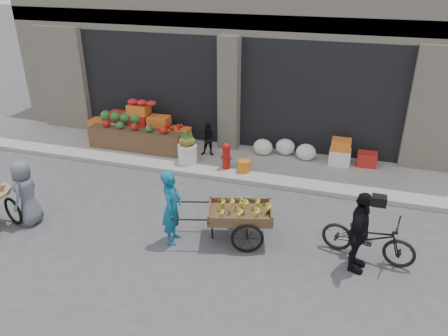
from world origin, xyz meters
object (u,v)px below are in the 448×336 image
(pineapple_bin, at_px, (188,154))
(orange_bucket, at_px, (244,166))
(fire_hydrant, at_px, (226,155))
(vendor_grey, at_px, (26,193))
(banana_cart, at_px, (238,211))
(bicycle, at_px, (368,237))
(seated_person, at_px, (209,140))
(vendor_woman, at_px, (172,207))
(cyclist, at_px, (359,232))

(pineapple_bin, height_order, orange_bucket, pineapple_bin)
(fire_hydrant, height_order, vendor_grey, vendor_grey)
(fire_hydrant, height_order, banana_cart, banana_cart)
(vendor_grey, bearing_deg, bicycle, 88.62)
(orange_bucket, distance_m, banana_cart, 2.89)
(fire_hydrant, xyz_separation_m, banana_cart, (1.10, -2.85, 0.14))
(seated_person, xyz_separation_m, vendor_woman, (0.60, -3.93, 0.18))
(pineapple_bin, xyz_separation_m, fire_hydrant, (1.10, -0.05, 0.13))
(pineapple_bin, height_order, seated_person, seated_person)
(bicycle, bearing_deg, orange_bucket, 59.74)
(pineapple_bin, bearing_deg, vendor_woman, -73.35)
(banana_cart, relative_size, vendor_grey, 1.58)
(cyclist, bearing_deg, banana_cart, 93.98)
(orange_bucket, bearing_deg, bicycle, -40.94)
(fire_hydrant, bearing_deg, seated_person, 137.12)
(vendor_woman, bearing_deg, banana_cart, -76.79)
(pineapple_bin, bearing_deg, cyclist, -35.29)
(seated_person, bearing_deg, cyclist, -52.75)
(pineapple_bin, relative_size, orange_bucket, 1.62)
(banana_cart, relative_size, cyclist, 1.46)
(fire_hydrant, distance_m, orange_bucket, 0.55)
(pineapple_bin, height_order, vendor_woman, vendor_woman)
(bicycle, bearing_deg, pineapple_bin, 70.06)
(pineapple_bin, distance_m, vendor_woman, 3.50)
(fire_hydrant, relative_size, cyclist, 0.46)
(pineapple_bin, xyz_separation_m, orange_bucket, (1.60, -0.10, -0.10))
(fire_hydrant, bearing_deg, vendor_grey, -132.64)
(fire_hydrant, bearing_deg, bicycle, -37.24)
(vendor_grey, xyz_separation_m, bicycle, (6.85, 0.84, -0.27))
(pineapple_bin, height_order, bicycle, bicycle)
(banana_cart, bearing_deg, vendor_woman, -175.84)
(vendor_woman, relative_size, bicycle, 0.90)
(bicycle, bearing_deg, fire_hydrant, 63.45)
(vendor_grey, distance_m, bicycle, 6.90)
(vendor_woman, bearing_deg, bicycle, -87.72)
(fire_hydrant, relative_size, vendor_grey, 0.49)
(vendor_grey, bearing_deg, vendor_woman, 86.64)
(banana_cart, height_order, vendor_woman, vendor_woman)
(vendor_grey, bearing_deg, banana_cart, 90.80)
(fire_hydrant, distance_m, bicycle, 4.49)
(vendor_woman, height_order, vendor_grey, vendor_woman)
(pineapple_bin, distance_m, cyclist, 5.50)
(banana_cart, xyz_separation_m, vendor_grey, (-4.37, -0.70, 0.07))
(seated_person, relative_size, banana_cart, 0.41)
(vendor_grey, bearing_deg, pineapple_bin, 140.57)
(vendor_woman, bearing_deg, pineapple_bin, 10.28)
(vendor_woman, bearing_deg, fire_hydrant, -8.21)
(cyclist, bearing_deg, vendor_grey, 104.44)
(pineapple_bin, distance_m, seated_person, 0.75)
(vendor_grey, height_order, cyclist, cyclist)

